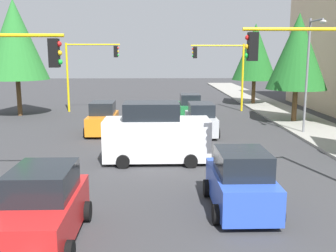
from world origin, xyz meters
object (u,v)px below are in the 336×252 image
at_px(traffic_signal_far_left, 222,64).
at_px(tree_roadside_far, 255,52).
at_px(car_red, 43,208).
at_px(traffic_signal_far_right, 88,63).
at_px(car_blue, 241,183).
at_px(traffic_signal_near_left, 319,76).
at_px(car_orange, 103,119).
at_px(delivery_van_white, 156,135).
at_px(tree_roadside_mid, 298,52).
at_px(car_green, 190,108).
at_px(tree_opposite_side, 15,40).
at_px(street_lamp_curbside, 310,64).
at_px(car_silver, 201,120).

xyz_separation_m(traffic_signal_far_left, tree_roadside_far, (-4.00, 3.79, 1.01)).
bearing_deg(car_red, traffic_signal_far_right, -173.32).
bearing_deg(car_blue, traffic_signal_near_left, 118.73).
bearing_deg(car_orange, delivery_van_white, 26.77).
distance_m(tree_roadside_mid, delivery_van_white, 14.61).
xyz_separation_m(traffic_signal_far_right, car_green, (4.49, 8.29, -3.23)).
height_order(traffic_signal_far_right, car_orange, traffic_signal_far_right).
height_order(tree_opposite_side, car_green, tree_opposite_side).
bearing_deg(tree_roadside_mid, car_red, -36.42).
relative_size(traffic_signal_near_left, car_green, 1.63).
height_order(tree_opposite_side, car_blue, tree_opposite_side).
bearing_deg(delivery_van_white, traffic_signal_far_right, -160.18).
height_order(tree_roadside_far, car_red, tree_roadside_far).
xyz_separation_m(car_blue, car_green, (-17.14, -0.18, -0.00)).
height_order(delivery_van_white, car_blue, delivery_van_white).
relative_size(tree_opposite_side, car_red, 2.32).
height_order(traffic_signal_far_right, traffic_signal_far_left, traffic_signal_far_right).
height_order(street_lamp_curbside, tree_roadside_mid, tree_roadside_mid).
bearing_deg(car_green, car_silver, 2.42).
xyz_separation_m(traffic_signal_far_left, tree_roadside_mid, (6.00, 4.29, 1.00)).
height_order(tree_roadside_mid, car_red, tree_roadside_mid).
relative_size(traffic_signal_far_right, street_lamp_curbside, 0.83).
height_order(traffic_signal_far_right, car_blue, traffic_signal_far_right).
xyz_separation_m(traffic_signal_far_left, traffic_signal_near_left, (20.00, 0.02, 0.09)).
distance_m(traffic_signal_near_left, tree_roadside_far, 24.31).
bearing_deg(street_lamp_curbside, delivery_van_white, -58.50).
height_order(traffic_signal_near_left, tree_roadside_far, tree_roadside_far).
height_order(traffic_signal_far_left, tree_opposite_side, tree_opposite_side).
relative_size(traffic_signal_far_left, street_lamp_curbside, 0.82).
height_order(tree_opposite_side, tree_roadside_mid, tree_opposite_side).
height_order(tree_opposite_side, car_orange, tree_opposite_side).
bearing_deg(car_blue, tree_opposite_side, -144.99).
distance_m(traffic_signal_near_left, street_lamp_curbside, 10.22).
height_order(traffic_signal_far_right, car_silver, traffic_signal_far_right).
distance_m(car_red, car_green, 19.86).
bearing_deg(delivery_van_white, traffic_signal_far_left, 160.50).
distance_m(car_orange, car_silver, 6.11).
distance_m(tree_opposite_side, car_orange, 11.83).
bearing_deg(street_lamp_curbside, tree_opposite_side, -112.55).
bearing_deg(traffic_signal_far_left, tree_opposite_side, -83.17).
bearing_deg(delivery_van_white, car_green, 167.62).
bearing_deg(tree_roadside_mid, tree_opposite_side, -100.78).
xyz_separation_m(tree_roadside_mid, delivery_van_white, (10.00, -9.96, -3.79)).
bearing_deg(car_red, car_orange, -178.64).
bearing_deg(traffic_signal_far_right, traffic_signal_near_left, 29.80).
bearing_deg(car_red, car_green, 163.83).
bearing_deg(car_blue, tree_roadside_mid, 155.13).
bearing_deg(tree_opposite_side, traffic_signal_far_left, 96.83).
bearing_deg(car_red, traffic_signal_near_left, 112.29).
xyz_separation_m(delivery_van_white, car_green, (-11.51, 2.53, -0.39)).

